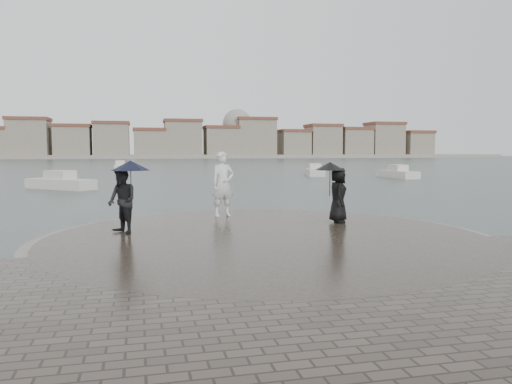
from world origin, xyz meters
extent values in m
plane|color=#2B3835|center=(0.00, 0.00, 0.00)|extent=(400.00, 400.00, 0.00)
cylinder|color=gray|center=(0.00, 3.50, 0.16)|extent=(12.50, 12.50, 0.32)
cylinder|color=#2D261E|center=(0.00, 3.50, 0.18)|extent=(11.90, 11.90, 0.36)
imported|color=silver|center=(-0.50, 7.76, 1.50)|extent=(0.93, 0.72, 2.28)
imported|color=black|center=(-3.85, 4.78, 1.28)|extent=(1.06, 1.13, 1.84)
cylinder|color=black|center=(-3.60, 4.88, 1.71)|extent=(0.02, 0.02, 0.90)
cone|color=black|center=(-3.60, 4.88, 2.26)|extent=(1.12, 1.12, 0.28)
imported|color=black|center=(2.86, 5.39, 1.25)|extent=(0.80, 1.00, 1.77)
cylinder|color=black|center=(2.61, 5.49, 1.66)|extent=(0.02, 0.02, 0.90)
cone|color=black|center=(2.61, 5.49, 2.18)|extent=(0.99, 0.99, 0.26)
cube|color=gray|center=(0.00, 163.00, 0.60)|extent=(260.00, 20.00, 1.20)
cube|color=gray|center=(-37.00, 160.00, 6.00)|extent=(12.00, 10.00, 12.00)
cube|color=brown|center=(-37.00, 160.00, 12.50)|extent=(12.60, 10.60, 1.00)
cube|color=gray|center=(-24.00, 160.00, 5.00)|extent=(11.00, 10.00, 10.00)
cube|color=brown|center=(-24.00, 160.00, 10.50)|extent=(11.60, 10.60, 1.00)
cube|color=gray|center=(-12.00, 160.00, 5.50)|extent=(11.00, 10.00, 11.00)
cube|color=brown|center=(-12.00, 160.00, 11.50)|extent=(11.60, 10.60, 1.00)
cube|color=gray|center=(0.00, 160.00, 4.50)|extent=(10.00, 10.00, 9.00)
cube|color=brown|center=(0.00, 160.00, 9.50)|extent=(10.60, 10.60, 1.00)
cube|color=gray|center=(11.00, 160.00, 6.00)|extent=(12.00, 10.00, 12.00)
cube|color=brown|center=(11.00, 160.00, 12.50)|extent=(12.60, 10.60, 1.00)
cube|color=gray|center=(24.00, 160.00, 5.00)|extent=(11.00, 10.00, 10.00)
cube|color=brown|center=(24.00, 160.00, 10.50)|extent=(11.60, 10.60, 1.00)
cube|color=gray|center=(36.00, 160.00, 6.50)|extent=(13.00, 10.00, 13.00)
cube|color=brown|center=(36.00, 160.00, 13.50)|extent=(13.60, 10.60, 1.00)
cube|color=gray|center=(50.00, 160.00, 4.50)|extent=(10.00, 10.00, 9.00)
cube|color=brown|center=(50.00, 160.00, 9.50)|extent=(10.60, 10.60, 1.00)
cube|color=gray|center=(61.00, 160.00, 5.50)|extent=(11.00, 10.00, 11.00)
cube|color=brown|center=(61.00, 160.00, 11.50)|extent=(11.60, 10.60, 1.00)
cube|color=gray|center=(73.00, 160.00, 5.00)|extent=(11.00, 10.00, 10.00)
cube|color=brown|center=(73.00, 160.00, 10.50)|extent=(11.60, 10.60, 1.00)
cube|color=gray|center=(85.00, 160.00, 6.00)|extent=(12.00, 10.00, 12.00)
cube|color=brown|center=(85.00, 160.00, 12.50)|extent=(12.60, 10.60, 1.00)
cube|color=gray|center=(98.00, 160.00, 4.50)|extent=(10.00, 10.00, 9.00)
cube|color=brown|center=(98.00, 160.00, 9.50)|extent=(10.60, 10.60, 1.00)
sphere|color=gray|center=(30.00, 162.00, 12.00)|extent=(10.00, 10.00, 10.00)
cube|color=beige|center=(14.77, 40.61, 0.25)|extent=(2.80, 5.72, 0.90)
cube|color=beige|center=(14.77, 40.61, 0.85)|extent=(1.62, 2.22, 0.90)
cube|color=beige|center=(-5.96, 61.32, 0.25)|extent=(1.86, 5.57, 0.90)
cube|color=beige|center=(-5.96, 61.32, 0.85)|extent=(1.30, 2.06, 0.90)
cube|color=beige|center=(-8.74, 27.21, 0.25)|extent=(5.15, 4.88, 0.90)
cube|color=beige|center=(-8.74, 27.21, 0.85)|extent=(2.29, 2.23, 0.90)
cube|color=beige|center=(21.21, 34.69, 0.25)|extent=(1.73, 5.54, 0.90)
cube|color=beige|center=(21.21, 34.69, 0.85)|extent=(1.25, 2.03, 0.90)
camera|label=1|loc=(-3.36, -9.55, 2.68)|focal=35.00mm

